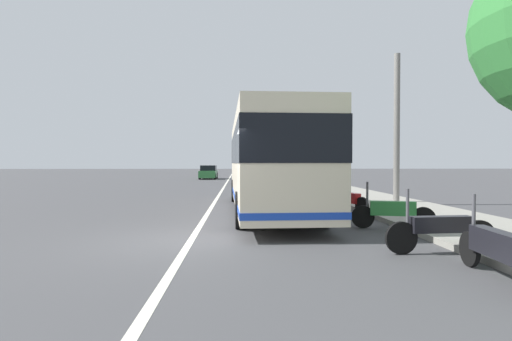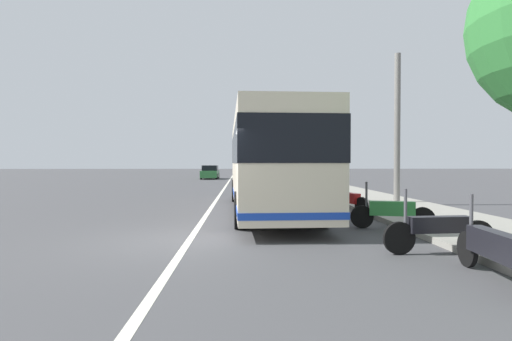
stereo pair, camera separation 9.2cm
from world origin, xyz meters
TOP-DOWN VIEW (x-y plane):
  - ground_plane at (0.00, 0.00)m, footprint 220.00×220.00m
  - sidewalk_curb at (10.00, -7.15)m, footprint 110.00×3.60m
  - lane_divider_line at (10.00, 0.00)m, footprint 110.00×0.16m
  - coach_bus at (5.42, -2.14)m, footprint 11.84×2.84m
  - motorcycle_by_tree at (-3.25, -4.95)m, footprint 2.29×0.34m
  - motorcycle_far_end at (-1.43, -5.02)m, footprint 0.33×2.26m
  - motorcycle_mid_row at (1.40, -5.17)m, footprint 0.66×2.09m
  - motorcycle_nearest_curb at (4.45, -4.78)m, footprint 2.34×0.79m
  - car_oncoming at (34.92, 2.25)m, footprint 4.49×1.85m
  - car_ahead_same_lane at (24.50, -1.90)m, footprint 4.12×1.94m
  - utility_pole at (7.39, -7.68)m, footprint 0.25×0.25m

SIDE VIEW (x-z plane):
  - ground_plane at x=0.00m, z-range 0.00..0.00m
  - lane_divider_line at x=10.00m, z-range 0.00..0.01m
  - sidewalk_curb at x=10.00m, z-range 0.00..0.14m
  - motorcycle_far_end at x=-1.43m, z-range -0.16..1.10m
  - motorcycle_mid_row at x=1.40m, z-range -0.16..1.10m
  - motorcycle_by_tree at x=-3.25m, z-range -0.15..1.10m
  - motorcycle_nearest_curb at x=4.45m, z-range -0.15..1.13m
  - car_ahead_same_lane at x=24.50m, z-range -0.04..1.37m
  - car_oncoming at x=34.92m, z-range -0.03..1.46m
  - coach_bus at x=5.42m, z-range 0.24..3.54m
  - utility_pole at x=7.39m, z-range 0.00..6.31m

